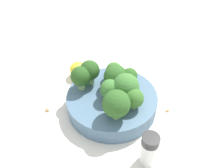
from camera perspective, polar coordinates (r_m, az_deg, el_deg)
name	(u,v)px	position (r m, az deg, el deg)	size (l,w,h in m)	color
ground_plane	(112,107)	(0.55, 0.00, -6.05)	(3.00, 3.00, 0.00)	silver
bowl	(112,101)	(0.53, 0.00, -4.50)	(0.22, 0.22, 0.04)	slate
broccoli_floret_0	(111,90)	(0.49, -0.16, -1.54)	(0.05, 0.05, 0.05)	#7A9E5B
broccoli_floret_1	(118,77)	(0.51, 1.48, 1.71)	(0.06, 0.06, 0.06)	#84AD66
broccoli_floret_2	(114,71)	(0.54, 0.53, 3.49)	(0.04, 0.04, 0.05)	#84AD66
broccoli_floret_3	(126,86)	(0.49, 3.69, -0.55)	(0.06, 0.06, 0.07)	#8EB770
broccoli_floret_4	(90,71)	(0.53, -5.85, 3.43)	(0.05, 0.05, 0.06)	#84AD66
broccoli_floret_5	(130,76)	(0.52, 4.62, 1.97)	(0.04, 0.04, 0.05)	#84AD66
broccoli_floret_6	(116,104)	(0.44, 1.14, -5.29)	(0.06, 0.06, 0.07)	#84AD66
broccoli_floret_7	(134,99)	(0.47, 5.70, -3.79)	(0.04, 0.04, 0.05)	#7A9E5B
broccoli_floret_8	(81,77)	(0.52, -8.13, 1.86)	(0.05, 0.05, 0.06)	#8EB770
pepper_shaker	(149,150)	(0.43, 9.60, -16.55)	(0.03, 0.03, 0.08)	silver
lemon_wedge	(78,70)	(0.63, -8.85, 3.70)	(0.05, 0.05, 0.05)	yellow
almond_crumb_0	(47,110)	(0.56, -16.64, -6.42)	(0.01, 0.01, 0.01)	olive
almond_crumb_1	(168,110)	(0.55, 14.33, -6.60)	(0.01, 0.01, 0.01)	#AD7F4C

